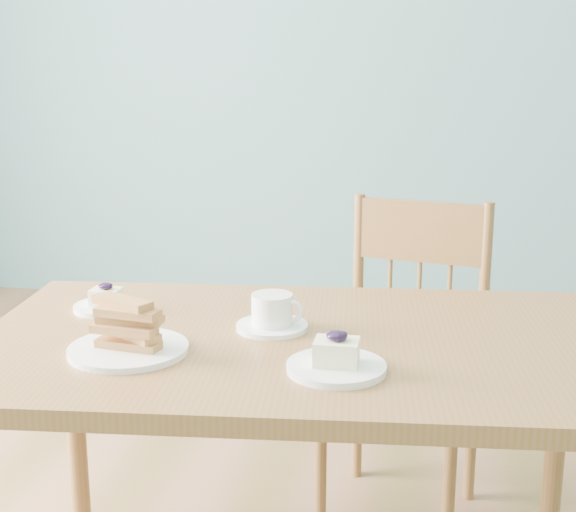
# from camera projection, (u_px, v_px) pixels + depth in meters

# --- Properties ---
(dining_table) EXTENTS (1.37, 0.87, 0.70)m
(dining_table) POSITION_uv_depth(u_px,v_px,m) (302.00, 371.00, 1.60)
(dining_table) COLOR brown
(dining_table) RESTS_ON ground
(dining_chair) EXTENTS (0.46, 0.45, 0.87)m
(dining_chair) POSITION_uv_depth(u_px,v_px,m) (406.00, 360.00, 2.17)
(dining_chair) COLOR brown
(dining_chair) RESTS_ON ground
(cheesecake_plate_near) EXTENTS (0.18, 0.18, 0.07)m
(cheesecake_plate_near) POSITION_uv_depth(u_px,v_px,m) (336.00, 361.00, 1.41)
(cheesecake_plate_near) COLOR white
(cheesecake_plate_near) RESTS_ON dining_table
(cheesecake_plate_far) EXTENTS (0.14, 0.14, 0.06)m
(cheesecake_plate_far) POSITION_uv_depth(u_px,v_px,m) (106.00, 303.00, 1.77)
(cheesecake_plate_far) COLOR white
(cheesecake_plate_far) RESTS_ON dining_table
(coffee_cup) EXTENTS (0.15, 0.15, 0.07)m
(coffee_cup) POSITION_uv_depth(u_px,v_px,m) (273.00, 314.00, 1.63)
(coffee_cup) COLOR white
(coffee_cup) RESTS_ON dining_table
(biscotti_plate) EXTENTS (0.23, 0.23, 0.10)m
(biscotti_plate) POSITION_uv_depth(u_px,v_px,m) (128.00, 335.00, 1.50)
(biscotti_plate) COLOR white
(biscotti_plate) RESTS_ON dining_table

